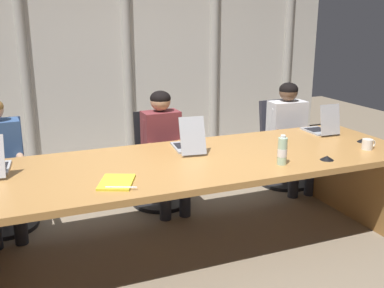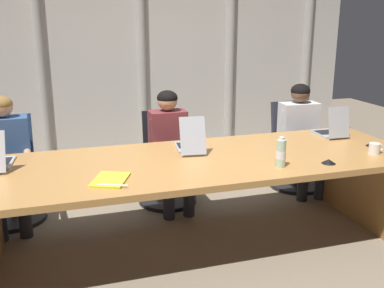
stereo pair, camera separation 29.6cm
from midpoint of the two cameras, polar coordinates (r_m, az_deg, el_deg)
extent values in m
plane|color=#7F705B|center=(3.88, 2.76, -12.61)|extent=(11.46, 11.46, 0.00)
cube|color=#B77F42|center=(3.59, 2.92, -2.38)|extent=(3.70, 1.21, 0.05)
cube|color=black|center=(3.61, 2.90, -3.36)|extent=(3.14, 0.10, 0.06)
cube|color=olive|center=(4.50, 22.40, -4.86)|extent=(0.08, 1.03, 0.70)
cube|color=beige|center=(5.75, -5.39, 10.72)|extent=(5.73, 0.10, 2.69)
cylinder|color=#A39E96|center=(5.57, -17.29, 9.94)|extent=(0.12, 0.12, 2.64)
cylinder|color=#A39E96|center=(5.70, -4.90, 10.69)|extent=(0.12, 0.12, 2.64)
cylinder|color=#A39E96|center=(6.07, 6.32, 10.96)|extent=(0.12, 0.12, 2.64)
cylinder|color=#A39E96|center=(6.61, 15.71, 10.87)|extent=(0.12, 0.12, 2.64)
cube|color=#A8ADB7|center=(3.89, 1.70, -0.40)|extent=(0.25, 0.36, 0.02)
cube|color=black|center=(3.91, 1.62, -0.16)|extent=(0.20, 0.20, 0.00)
cube|color=#A8ADB7|center=(3.64, 2.43, 1.04)|extent=(0.22, 0.14, 0.30)
cube|color=black|center=(3.65, 2.41, 1.09)|extent=(0.20, 0.12, 0.27)
cube|color=#A8ADB7|center=(4.59, 18.67, 1.25)|extent=(0.22, 0.31, 0.02)
cube|color=black|center=(4.60, 18.52, 1.44)|extent=(0.19, 0.18, 0.00)
cube|color=#A8ADB7|center=(4.41, 20.14, 2.60)|extent=(0.21, 0.07, 0.29)
cube|color=black|center=(4.41, 20.10, 2.63)|extent=(0.19, 0.06, 0.26)
cube|color=navy|center=(4.40, -20.56, -4.09)|extent=(0.50, 0.50, 0.08)
cube|color=navy|center=(4.53, -20.69, 0.33)|extent=(0.44, 0.13, 0.51)
cylinder|color=#262628|center=(4.47, -20.30, -6.65)|extent=(0.05, 0.05, 0.34)
cylinder|color=black|center=(4.55, -20.06, -8.90)|extent=(0.60, 0.60, 0.04)
cube|color=black|center=(4.54, -1.33, -2.43)|extent=(0.52, 0.52, 0.08)
cube|color=black|center=(4.68, -1.88, 1.53)|extent=(0.44, 0.15, 0.46)
cylinder|color=#262628|center=(4.61, -1.31, -4.94)|extent=(0.05, 0.05, 0.34)
cylinder|color=black|center=(4.69, -1.30, -7.14)|extent=(0.60, 0.60, 0.04)
cube|color=#2D2D38|center=(5.15, 15.02, -0.79)|extent=(0.50, 0.50, 0.08)
cube|color=#2D2D38|center=(5.25, 13.88, 2.76)|extent=(0.44, 0.14, 0.48)
cylinder|color=#262628|center=(5.21, 14.86, -3.03)|extent=(0.05, 0.05, 0.34)
cylinder|color=black|center=(5.27, 14.71, -5.01)|extent=(0.60, 0.60, 0.04)
cube|color=#335184|center=(4.29, -20.88, -0.32)|extent=(0.42, 0.24, 0.53)
sphere|color=tan|center=(4.21, -21.36, 4.47)|extent=(0.19, 0.19, 0.19)
ellipsoid|color=olive|center=(4.21, -21.39, 4.78)|extent=(0.19, 0.19, 0.14)
cylinder|color=#335184|center=(4.27, -18.67, 0.90)|extent=(0.08, 0.14, 0.27)
cylinder|color=tan|center=(4.10, -18.38, -1.38)|extent=(0.08, 0.30, 0.06)
cylinder|color=#262833|center=(4.19, -19.08, -4.80)|extent=(0.15, 0.41, 0.13)
cylinder|color=#262833|center=(4.10, -18.71, -8.42)|extent=(0.11, 0.11, 0.44)
cube|color=brown|center=(4.44, -1.23, 1.06)|extent=(0.36, 0.23, 0.50)
sphere|color=tan|center=(4.37, -1.26, 5.58)|extent=(0.20, 0.20, 0.20)
ellipsoid|color=black|center=(4.36, -1.26, 5.90)|extent=(0.20, 0.20, 0.15)
cylinder|color=brown|center=(4.47, 0.61, 1.97)|extent=(0.07, 0.14, 0.27)
cylinder|color=tan|center=(4.31, 1.50, -0.17)|extent=(0.07, 0.30, 0.06)
cylinder|color=brown|center=(4.39, -3.11, 1.68)|extent=(0.07, 0.14, 0.27)
cylinder|color=tan|center=(4.22, -2.34, -0.52)|extent=(0.07, 0.30, 0.06)
cylinder|color=#262833|center=(4.37, 0.81, -3.03)|extent=(0.14, 0.40, 0.13)
cylinder|color=#262833|center=(4.29, 1.59, -6.45)|extent=(0.11, 0.11, 0.44)
cylinder|color=#262833|center=(4.32, -1.70, -3.30)|extent=(0.14, 0.40, 0.13)
cylinder|color=#262833|center=(4.23, -0.98, -6.77)|extent=(0.11, 0.11, 0.44)
cube|color=silver|center=(5.04, 15.08, 2.28)|extent=(0.42, 0.25, 0.50)
sphere|color=brown|center=(4.97, 15.37, 6.28)|extent=(0.20, 0.20, 0.20)
ellipsoid|color=black|center=(4.97, 15.39, 6.57)|extent=(0.21, 0.21, 0.15)
cylinder|color=silver|center=(5.11, 16.82, 3.03)|extent=(0.08, 0.14, 0.27)
cylinder|color=brown|center=(4.96, 17.91, 1.18)|extent=(0.08, 0.30, 0.06)
cylinder|color=silver|center=(4.95, 13.39, 2.88)|extent=(0.08, 0.14, 0.27)
cylinder|color=brown|center=(4.80, 14.41, 0.96)|extent=(0.08, 0.30, 0.06)
cylinder|color=#262833|center=(4.99, 16.94, -1.33)|extent=(0.16, 0.41, 0.13)
cylinder|color=#262833|center=(4.91, 17.79, -4.29)|extent=(0.11, 0.11, 0.44)
cylinder|color=#262833|center=(4.90, 14.92, -1.50)|extent=(0.16, 0.41, 0.13)
cylinder|color=#262833|center=(4.81, 15.74, -4.53)|extent=(0.11, 0.11, 0.44)
cylinder|color=#ADD1B2|center=(3.47, 13.73, -1.20)|extent=(0.07, 0.07, 0.21)
cylinder|color=white|center=(3.48, 13.72, -1.37)|extent=(0.07, 0.07, 0.06)
cylinder|color=white|center=(3.44, 13.85, 0.67)|extent=(0.04, 0.04, 0.02)
cylinder|color=white|center=(4.07, 24.25, -0.56)|extent=(0.09, 0.09, 0.09)
torus|color=white|center=(4.11, 24.85, -0.49)|extent=(0.06, 0.01, 0.06)
cone|color=black|center=(3.68, 19.31, -2.13)|extent=(0.11, 0.11, 0.03)
cone|color=black|center=(4.32, 23.90, -0.03)|extent=(0.11, 0.11, 0.03)
cube|color=yellow|center=(3.14, -7.77, -4.60)|extent=(0.32, 0.36, 0.02)
cylinder|color=silver|center=(3.01, -7.33, -5.27)|extent=(0.20, 0.09, 0.01)
camera|label=1|loc=(0.15, -87.68, 0.66)|focal=41.70mm
camera|label=2|loc=(0.15, 92.32, -0.66)|focal=41.70mm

